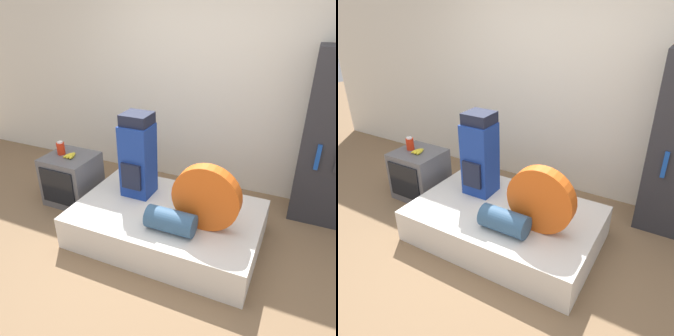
% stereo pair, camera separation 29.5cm
% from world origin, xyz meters
% --- Properties ---
extents(ground_plane, '(16.00, 16.00, 0.00)m').
position_xyz_m(ground_plane, '(0.00, 0.00, 0.00)').
color(ground_plane, '#846647').
extents(wall_back, '(8.00, 0.05, 2.60)m').
position_xyz_m(wall_back, '(0.00, 1.81, 1.30)').
color(wall_back, silver).
rests_on(wall_back, ground_plane).
extents(bed, '(1.78, 1.14, 0.33)m').
position_xyz_m(bed, '(0.01, 0.52, 0.17)').
color(bed, silver).
rests_on(bed, ground_plane).
extents(backpack, '(0.30, 0.31, 0.86)m').
position_xyz_m(backpack, '(-0.39, 0.69, 0.75)').
color(backpack, navy).
rests_on(backpack, bed).
extents(tent_bag, '(0.60, 0.12, 0.60)m').
position_xyz_m(tent_bag, '(0.42, 0.41, 0.63)').
color(tent_bag, '#E05B19').
rests_on(tent_bag, bed).
extents(sleeping_roll, '(0.43, 0.21, 0.21)m').
position_xyz_m(sleeping_roll, '(0.17, 0.23, 0.43)').
color(sleeping_roll, '#33567A').
rests_on(sleeping_roll, bed).
extents(television, '(0.55, 0.52, 0.57)m').
position_xyz_m(television, '(-1.29, 0.71, 0.29)').
color(television, '#5B5B60').
rests_on(television, ground_plane).
extents(canister, '(0.09, 0.09, 0.15)m').
position_xyz_m(canister, '(-1.40, 0.73, 0.65)').
color(canister, red).
rests_on(canister, television).
extents(banana_bunch, '(0.13, 0.16, 0.04)m').
position_xyz_m(banana_bunch, '(-1.25, 0.70, 0.59)').
color(banana_bunch, yellow).
rests_on(banana_bunch, television).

